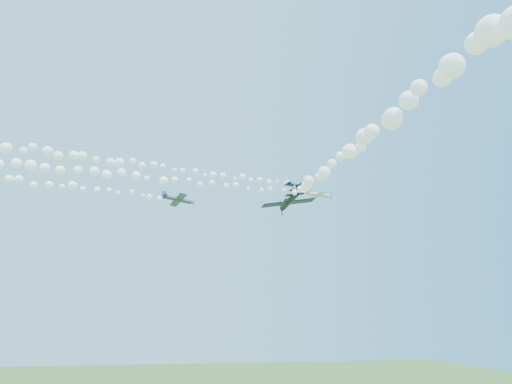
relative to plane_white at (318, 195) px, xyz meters
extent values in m
cylinder|color=silver|center=(-0.24, -0.04, 0.00)|extent=(6.64, 1.70, 1.06)
cone|color=silver|center=(3.27, 0.51, -0.07)|extent=(0.88, 0.96, 0.89)
cone|color=#B42214|center=(3.76, 0.59, -0.08)|extent=(0.37, 0.34, 0.31)
cube|color=black|center=(3.63, 0.57, -0.08)|extent=(0.13, 0.23, 2.08)
cube|color=silver|center=(0.03, 0.01, -0.14)|extent=(2.87, 8.25, 0.48)
cube|color=silver|center=(-3.16, -0.49, 0.12)|extent=(1.36, 2.95, 0.21)
cube|color=#B42214|center=(-3.23, -0.53, 0.72)|extent=(1.08, 0.30, 1.34)
sphere|color=black|center=(0.69, 0.09, 0.40)|extent=(0.92, 0.92, 0.83)
cylinder|color=#0B1734|center=(-7.50, -7.33, -0.41)|extent=(5.81, 2.47, 1.10)
cone|color=#0B1734|center=(-4.45, -6.60, -0.57)|extent=(0.91, 0.94, 0.81)
cone|color=silver|center=(-4.03, -6.50, -0.59)|extent=(0.37, 0.35, 0.29)
cube|color=black|center=(-4.14, -6.53, -0.59)|extent=(0.14, 0.27, 1.84)
cube|color=#0B1734|center=(-7.27, -7.28, -0.54)|extent=(3.08, 7.28, 0.65)
cube|color=#0B1734|center=(-10.03, -7.93, -0.23)|extent=(1.39, 2.63, 0.27)
cube|color=silver|center=(-10.08, -7.91, 0.30)|extent=(0.95, 0.38, 1.21)
sphere|color=black|center=(-6.69, -7.11, -0.09)|extent=(0.86, 0.88, 0.77)
cylinder|color=#343B4C|center=(-35.16, -7.31, -5.12)|extent=(6.35, 3.26, 1.49)
cone|color=#343B4C|center=(-31.83, -6.35, -5.44)|extent=(1.09, 1.10, 0.93)
cone|color=navy|center=(-31.37, -6.22, -5.49)|extent=(0.44, 0.41, 0.33)
cube|color=black|center=(-31.49, -6.26, -5.48)|extent=(0.21, 0.41, 2.04)
cube|color=#343B4C|center=(-34.91, -7.25, -5.28)|extent=(3.80, 8.02, 1.13)
cube|color=#343B4C|center=(-37.93, -8.10, -4.81)|extent=(1.67, 2.92, 0.46)
cube|color=navy|center=(-37.98, -8.05, -4.21)|extent=(1.08, 0.53, 1.38)
sphere|color=black|center=(-34.27, -7.01, -4.80)|extent=(1.00, 1.04, 0.92)
cylinder|color=black|center=(-18.40, -39.01, -13.38)|extent=(2.48, 6.78, 1.35)
cone|color=black|center=(-18.59, -35.39, -13.60)|extent=(1.05, 1.02, 0.95)
cone|color=orange|center=(-18.61, -34.89, -13.64)|extent=(0.38, 0.42, 0.34)
cube|color=black|center=(-18.61, -35.03, -13.63)|extent=(0.55, 0.17, 2.11)
cube|color=black|center=(-18.39, -38.74, -13.53)|extent=(8.23, 2.19, 1.76)
cube|color=black|center=(-18.25, -42.01, -13.14)|extent=(2.91, 1.13, 0.68)
cube|color=orange|center=(-18.36, -42.07, -12.53)|extent=(0.40, 1.13, 1.40)
sphere|color=black|center=(-18.53, -38.04, -13.02)|extent=(0.98, 0.89, 0.99)
camera|label=1|loc=(-34.89, -99.30, -30.67)|focal=30.00mm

